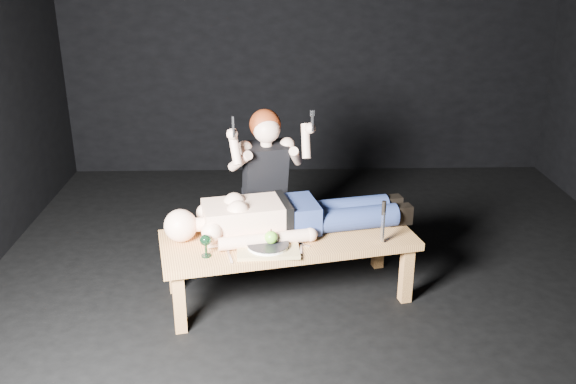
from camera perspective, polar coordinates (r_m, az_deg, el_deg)
The scene contains 13 objects.
ground at distance 4.46m, azimuth 3.78°, elevation -8.58°, with size 5.00×5.00×0.00m, color black.
back_wall at distance 6.39m, azimuth 2.01°, elevation 14.92°, with size 5.00×5.00×0.00m, color black.
table at distance 4.22m, azimuth 0.02°, elevation -6.90°, with size 1.67×0.63×0.45m, color tan.
lying_man at distance 4.16m, azimuth 0.41°, elevation -1.77°, with size 1.76×0.54×0.28m, color beige, non-canonical shape.
kneeling_woman at distance 4.56m, azimuth -2.31°, elevation 0.76°, with size 0.66×0.74×1.24m, color black, non-canonical shape.
serving_tray at distance 3.93m, azimuth -1.86°, elevation -5.25°, with size 0.39×0.28×0.02m, color tan.
plate at distance 3.92m, azimuth -1.86°, elevation -4.96°, with size 0.26×0.26×0.02m, color white.
apple at distance 3.91m, azimuth -1.56°, elevation -4.20°, with size 0.08×0.08×0.08m, color #63AF20.
goblet at distance 3.86m, azimuth -7.60°, elevation -4.94°, with size 0.07×0.07×0.15m, color black, non-canonical shape.
fork_flat at distance 3.86m, azimuth -5.40°, elevation -5.99°, with size 0.02×0.18×0.01m, color #B2B2B7.
knife_flat at distance 3.96m, azimuth 1.22°, elevation -5.16°, with size 0.02×0.18×0.01m, color #B2B2B7.
spoon_flat at distance 4.02m, azimuth 0.94°, elevation -4.77°, with size 0.02×0.18×0.01m, color #B2B2B7.
carving_knife at distance 4.02m, azimuth 8.77°, elevation -2.76°, with size 0.04×0.04×0.29m, color #B2B2B7, non-canonical shape.
Camera 1 is at (-0.40, -3.84, 2.23)m, focal length 38.50 mm.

